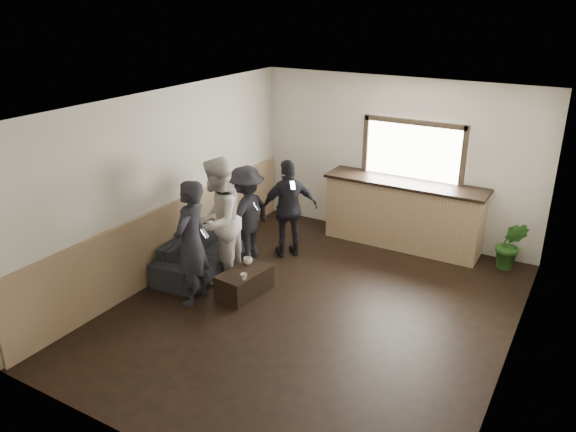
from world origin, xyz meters
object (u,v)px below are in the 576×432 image
Objects in this scene: bar_counter at (404,210)px; coffee_table at (245,282)px; person_a at (191,243)px; person_d at (289,209)px; cup_a at (248,261)px; person_b at (218,221)px; person_c at (246,215)px; cup_b at (244,277)px; potted_plant at (511,245)px; sofa at (203,251)px.

bar_counter is 3.14m from coffee_table.
person_d is at bearing 158.86° from person_a.
person_a is (-0.41, -0.74, 0.48)m from cup_a.
person_c is at bearing 164.67° from person_b.
cup_a is 0.48m from cup_b.
potted_plant reaches higher than cup_a.
coffee_table is at bearing 56.13° from person_b.
person_a is at bearing -119.40° from bar_counter.
cup_b is (1.17, -0.59, 0.13)m from sofa.
potted_plant is at bearing 41.05° from coffee_table.
person_d is (-0.10, 1.45, 0.63)m from coffee_table.
person_a is at bearing -119.15° from cup_a.
bar_counter is at bearing -51.80° from sofa.
sofa is 1.32m from cup_b.
bar_counter is at bearing 138.48° from person_c.
person_c is (-0.72, 1.15, 0.39)m from cup_b.
bar_counter is 1.66× the size of person_d.
coffee_table is at bearing 127.00° from person_a.
person_d is at bearing -137.92° from bar_counter.
sofa reaches higher than cup_b.
person_a is (-1.86, -3.31, 0.25)m from bar_counter.
cup_a is at bearing 110.26° from coffee_table.
sofa is 14.75× the size of cup_a.
person_b is at bearing 23.11° from person_d.
person_d reaches higher than cup_a.
bar_counter is 2.69m from person_c.
coffee_table is 1.26m from person_c.
person_d reaches higher than coffee_table.
cup_a is 0.07× the size of person_a.
person_a is at bearing -138.08° from potted_plant.
person_c reaches higher than sofa.
sofa is 0.89m from person_c.
cup_b is 4.21m from potted_plant.
coffee_table is 4.17m from potted_plant.
person_d reaches higher than person_c.
bar_counter reaches higher than cup_b.
cup_a is 4.09m from potted_plant.
person_a reaches higher than person_d.
person_a is 1.12× the size of person_c.
person_b is at bearing -118.41° from sofa.
bar_counter is at bearing 67.67° from cup_b.
coffee_table is 1.01m from person_a.
potted_plant is (1.77, -0.05, -0.23)m from bar_counter.
coffee_table is at bearing -116.72° from sofa.
potted_plant is 0.52× the size of person_c.
person_d is (-0.24, 1.67, 0.41)m from cup_b.
sofa is 2.34× the size of coffee_table.
person_d is at bearing -158.41° from potted_plant.
coffee_table is 1.59m from person_d.
person_b is (-0.58, 0.20, 0.77)m from coffee_table.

